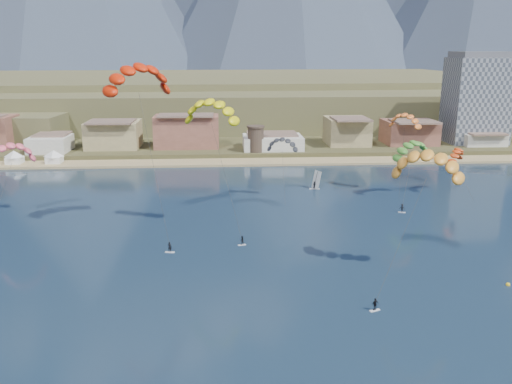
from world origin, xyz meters
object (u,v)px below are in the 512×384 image
windsurfer (315,183)px  kitesurfer_orange (428,161)px  buoy (508,285)px  watchtower (256,139)px  kitesurfer_red (138,74)px  apartment_tower (477,98)px  kitesurfer_yellow (211,108)px  kitesurfer_green (412,148)px

windsurfer → kitesurfer_orange: bearing=-81.5°
windsurfer → buoy: size_ratio=7.16×
watchtower → windsurfer: watchtower is taller
kitesurfer_orange → windsurfer: kitesurfer_orange is taller
watchtower → kitesurfer_red: bearing=-109.8°
kitesurfer_orange → watchtower: bearing=102.2°
kitesurfer_orange → kitesurfer_red: bearing=153.9°
kitesurfer_red → kitesurfer_orange: size_ratio=1.42×
watchtower → kitesurfer_orange: (20.67, -95.79, 11.88)m
apartment_tower → kitesurfer_orange: bearing=-118.4°
watchtower → buoy: 107.39m
watchtower → kitesurfer_yellow: kitesurfer_yellow is taller
buoy → kitesurfer_yellow: bearing=146.7°
watchtower → buoy: (32.26, -102.24, -6.26)m
apartment_tower → kitesurfer_red: apartment_tower is taller
kitesurfer_yellow → kitesurfer_orange: bearing=-34.7°
kitesurfer_yellow → apartment_tower: bearing=43.0°
kitesurfer_red → kitesurfer_yellow: (13.35, 0.27, -6.30)m
apartment_tower → kitesurfer_red: (-106.26, -86.85, 12.55)m
kitesurfer_yellow → watchtower: bearing=79.9°
apartment_tower → watchtower: (-80.00, -14.00, -11.45)m
kitesurfer_green → watchtower: bearing=123.8°
watchtower → kitesurfer_red: kitesurfer_red is taller
kitesurfer_green → buoy: kitesurfer_green is taller
kitesurfer_orange → buoy: size_ratio=36.65×
apartment_tower → buoy: (-47.74, -116.24, -17.71)m
kitesurfer_yellow → windsurfer: 45.61m
kitesurfer_orange → windsurfer: size_ratio=5.12×
kitesurfer_orange → windsurfer: (-7.94, 53.44, -16.75)m
apartment_tower → kitesurfer_red: bearing=-140.7°
kitesurfer_yellow → kitesurfer_green: size_ratio=1.54×
apartment_tower → kitesurfer_red: size_ratio=0.93×
windsurfer → kitesurfer_red: bearing=-142.0°
apartment_tower → kitesurfer_yellow: bearing=-137.0°
apartment_tower → kitesurfer_yellow: (-92.91, -86.58, 6.25)m
kitesurfer_yellow → buoy: bearing=-33.3°
kitesurfer_red → windsurfer: (38.99, 30.50, -28.87)m
kitesurfer_orange → buoy: (11.59, -6.44, -18.14)m
apartment_tower → watchtower: apartment_tower is taller
kitesurfer_yellow → kitesurfer_green: kitesurfer_yellow is taller
watchtower → kitesurfer_green: bearing=-56.2°
apartment_tower → kitesurfer_orange: 124.80m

